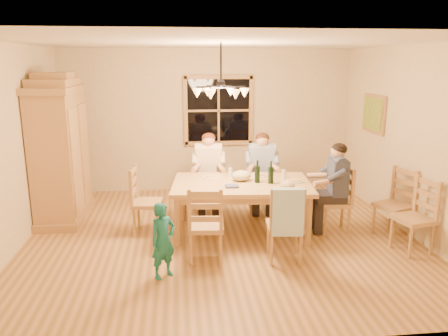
{
  "coord_description": "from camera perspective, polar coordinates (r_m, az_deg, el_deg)",
  "views": [
    {
      "loc": [
        -0.59,
        -5.85,
        2.45
      ],
      "look_at": [
        0.05,
        0.1,
        0.99
      ],
      "focal_mm": 35.0,
      "sensor_mm": 36.0,
      "label": 1
    }
  ],
  "objects": [
    {
      "name": "wall_right",
      "position": [
        6.83,
        23.27,
        3.27
      ],
      "size": [
        0.02,
        5.0,
        2.7
      ],
      "primitive_type": "cube",
      "color": "#CAB58F",
      "rests_on": "floor"
    },
    {
      "name": "wall_left",
      "position": [
        6.34,
        -25.99,
        2.27
      ],
      "size": [
        0.02,
        5.0,
        2.7
      ],
      "primitive_type": "cube",
      "color": "#CAB58F",
      "rests_on": "floor"
    },
    {
      "name": "armoire",
      "position": [
        7.3,
        -20.55,
        1.79
      ],
      "size": [
        0.66,
        1.4,
        2.3
      ],
      "color": "#A77748",
      "rests_on": "floor"
    },
    {
      "name": "chair_near_left",
      "position": [
        5.57,
        -2.36,
        -9.05
      ],
      "size": [
        0.48,
        0.46,
        0.99
      ],
      "rotation": [
        0.0,
        0.0,
        -0.09
      ],
      "color": "#AB784B",
      "rests_on": "floor"
    },
    {
      "name": "floor",
      "position": [
        6.37,
        -0.37,
        -8.95
      ],
      "size": [
        5.5,
        5.5,
        0.0
      ],
      "primitive_type": "plane",
      "color": "olive",
      "rests_on": "ground"
    },
    {
      "name": "napkin",
      "position": [
        6.06,
        1.05,
        -2.39
      ],
      "size": [
        0.19,
        0.16,
        0.03
      ],
      "primitive_type": "cube",
      "rotation": [
        0.0,
        0.0,
        -0.09
      ],
      "color": "#464F80",
      "rests_on": "dining_table"
    },
    {
      "name": "towel",
      "position": [
        5.31,
        8.32,
        -5.74
      ],
      "size": [
        0.39,
        0.13,
        0.58
      ],
      "primitive_type": "cube",
      "rotation": [
        0.0,
        0.0,
        -0.09
      ],
      "color": "#A2C6DC",
      "rests_on": "chair_near_right"
    },
    {
      "name": "wine_glass_b",
      "position": [
        6.53,
        7.79,
        -0.84
      ],
      "size": [
        0.06,
        0.06,
        0.14
      ],
      "primitive_type": "cylinder",
      "color": "silver",
      "rests_on": "dining_table"
    },
    {
      "name": "chair_spare_back",
      "position": [
        6.75,
        21.13,
        -5.85
      ],
      "size": [
        0.55,
        0.57,
        0.99
      ],
      "rotation": [
        0.0,
        0.0,
        1.95
      ],
      "color": "#AB784B",
      "rests_on": "floor"
    },
    {
      "name": "ceiling",
      "position": [
        5.89,
        -0.41,
        16.09
      ],
      "size": [
        5.5,
        5.0,
        0.02
      ],
      "primitive_type": "cube",
      "color": "white",
      "rests_on": "wall_back"
    },
    {
      "name": "wall_back",
      "position": [
        8.45,
        -2.1,
        6.17
      ],
      "size": [
        5.5,
        0.02,
        2.7
      ],
      "primitive_type": "cube",
      "color": "#CAB58F",
      "rests_on": "floor"
    },
    {
      "name": "chair_near_right",
      "position": [
        5.63,
        7.87,
        -8.92
      ],
      "size": [
        0.48,
        0.46,
        0.99
      ],
      "rotation": [
        0.0,
        0.0,
        -0.09
      ],
      "color": "#AB784B",
      "rests_on": "floor"
    },
    {
      "name": "wine_glass_a",
      "position": [
        6.58,
        0.84,
        -0.6
      ],
      "size": [
        0.06,
        0.06,
        0.14
      ],
      "primitive_type": "cylinder",
      "color": "silver",
      "rests_on": "dining_table"
    },
    {
      "name": "chair_end_left",
      "position": [
        6.52,
        -9.93,
        -5.79
      ],
      "size": [
        0.46,
        0.48,
        0.99
      ],
      "rotation": [
        0.0,
        0.0,
        -1.66
      ],
      "color": "#AB784B",
      "rests_on": "floor"
    },
    {
      "name": "chair_far_right",
      "position": [
        7.36,
        4.89,
        -3.36
      ],
      "size": [
        0.48,
        0.46,
        0.99
      ],
      "rotation": [
        0.0,
        0.0,
        3.05
      ],
      "color": "#AB784B",
      "rests_on": "floor"
    },
    {
      "name": "plate_plaid",
      "position": [
        6.67,
        4.57,
        -0.98
      ],
      "size": [
        0.26,
        0.26,
        0.02
      ],
      "primitive_type": "cylinder",
      "color": "white",
      "rests_on": "dining_table"
    },
    {
      "name": "wine_bottle_b",
      "position": [
        6.24,
        6.15,
        -0.57
      ],
      "size": [
        0.08,
        0.08,
        0.33
      ],
      "primitive_type": "cylinder",
      "color": "black",
      "rests_on": "dining_table"
    },
    {
      "name": "chandelier",
      "position": [
        5.9,
        -0.4,
        10.03
      ],
      "size": [
        0.77,
        0.68,
        0.71
      ],
      "color": "black",
      "rests_on": "ceiling"
    },
    {
      "name": "adult_plaid_man",
      "position": [
        7.22,
        4.97,
        0.72
      ],
      "size": [
        0.42,
        0.45,
        0.87
      ],
      "rotation": [
        0.0,
        0.0,
        3.05
      ],
      "color": "navy",
      "rests_on": "floor"
    },
    {
      "name": "window",
      "position": [
        8.41,
        -0.72,
        7.52
      ],
      "size": [
        1.3,
        0.06,
        1.3
      ],
      "color": "black",
      "rests_on": "wall_back"
    },
    {
      "name": "cloth_bundle",
      "position": [
        6.38,
        2.28,
        -1.01
      ],
      "size": [
        0.28,
        0.22,
        0.15
      ],
      "primitive_type": "ellipsoid",
      "color": "tan",
      "rests_on": "dining_table"
    },
    {
      "name": "chair_far_left",
      "position": [
        7.32,
        -1.98,
        -3.4
      ],
      "size": [
        0.48,
        0.46,
        0.99
      ],
      "rotation": [
        0.0,
        0.0,
        3.05
      ],
      "color": "#AB784B",
      "rests_on": "floor"
    },
    {
      "name": "painting",
      "position": [
        7.84,
        18.97,
        6.7
      ],
      "size": [
        0.06,
        0.78,
        0.64
      ],
      "color": "#A77748",
      "rests_on": "wall_right"
    },
    {
      "name": "wine_bottle_a",
      "position": [
        6.28,
        4.38,
        -0.43
      ],
      "size": [
        0.08,
        0.08,
        0.33
      ],
      "primitive_type": "cylinder",
      "color": "black",
      "rests_on": "dining_table"
    },
    {
      "name": "adult_woman",
      "position": [
        7.18,
        -2.02,
        0.7
      ],
      "size": [
        0.42,
        0.45,
        0.87
      ],
      "rotation": [
        0.0,
        0.0,
        3.05
      ],
      "color": "beige",
      "rests_on": "floor"
    },
    {
      "name": "plate_woman",
      "position": [
        6.57,
        -1.67,
        -1.18
      ],
      "size": [
        0.26,
        0.26,
        0.02
      ],
      "primitive_type": "cylinder",
      "color": "white",
      "rests_on": "dining_table"
    },
    {
      "name": "child",
      "position": [
        5.14,
        -7.95,
        -9.37
      ],
      "size": [
        0.39,
        0.37,
        0.9
      ],
      "primitive_type": "imported",
      "rotation": [
        0.0,
        0.0,
        0.65
      ],
      "color": "#186C6E",
      "rests_on": "floor"
    },
    {
      "name": "chair_spare_front",
      "position": [
        6.31,
        23.34,
        -7.43
      ],
      "size": [
        0.51,
        0.52,
        0.99
      ],
      "rotation": [
        0.0,
        0.0,
        1.79
      ],
      "color": "#AB784B",
      "rests_on": "floor"
    },
    {
      "name": "cap",
      "position": [
        6.04,
        8.31,
        -2.2
      ],
      "size": [
        0.2,
        0.2,
        0.11
      ],
      "primitive_type": "ellipsoid",
      "color": "tan",
      "rests_on": "dining_table"
    },
    {
      "name": "chair_end_right",
      "position": [
        6.66,
        14.21,
        -5.59
      ],
      "size": [
        0.46,
        0.48,
        0.99
      ],
      "rotation": [
        0.0,
        0.0,
        1.48
      ],
      "color": "#AB784B",
      "rests_on": "floor"
    },
    {
      "name": "plate_slate",
      "position": [
        6.41,
        9.25,
        -1.72
      ],
      "size": [
        0.26,
        0.26,
        0.02
      ],
      "primitive_type": "cylinder",
      "color": "white",
      "rests_on": "dining_table"
    },
    {
      "name": "adult_slate_man",
      "position": [
        6.5,
        14.49,
        -1.11
      ],
      "size": [
        0.45,
        0.42,
        0.87
      ],
      "rotation": [
        0.0,
        0.0,
        1.48
      ],
      "color": "#3A425D",
      "rests_on": "floor"
    },
    {
      "name": "dining_table",
      "position": [
        6.33,
        2.31,
        -2.75
      ],
      "size": [
        2.08,
        1.39,
        0.76
      ],
      "rotation": [
        0.0,
        0.0,
        -0.09
      ],
      "color": "#A87A4A",
      "rests_on": "floor"
    }
  ]
}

